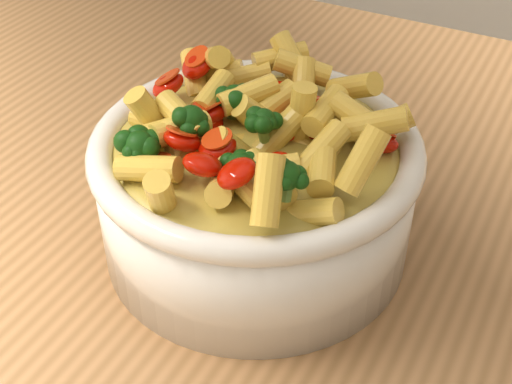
% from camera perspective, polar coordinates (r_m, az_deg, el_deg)
% --- Properties ---
extents(table, '(1.20, 0.80, 0.90)m').
position_cam_1_polar(table, '(0.64, -3.55, -7.93)').
color(table, '#A77547').
rests_on(table, ground).
extents(serving_bowl, '(0.22, 0.22, 0.10)m').
position_cam_1_polar(serving_bowl, '(0.50, -0.00, 0.11)').
color(serving_bowl, white).
rests_on(serving_bowl, table).
extents(pasta_salad, '(0.18, 0.18, 0.04)m').
position_cam_1_polar(pasta_salad, '(0.46, -0.00, 5.96)').
color(pasta_salad, '#FFC850').
rests_on(pasta_salad, serving_bowl).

